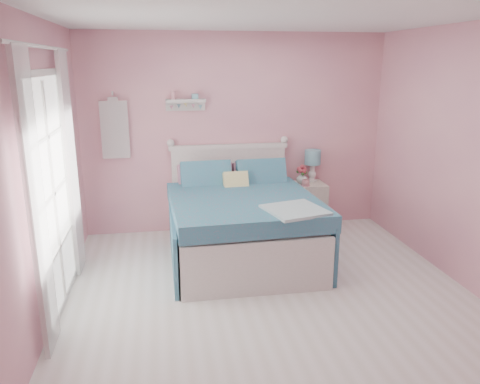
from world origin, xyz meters
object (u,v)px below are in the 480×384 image
object	(u,v)px
bed	(241,223)
table_lamp	(313,160)
nightstand	(308,206)
teacup	(306,183)
vase	(302,178)

from	to	relation	value
bed	table_lamp	xyz separation A→B (m)	(1.14, 0.89, 0.54)
nightstand	teacup	xyz separation A→B (m)	(-0.08, -0.11, 0.36)
table_lamp	vase	world-z (taller)	table_lamp
bed	table_lamp	distance (m)	1.55
bed	vase	bearing A→B (deg)	36.93
table_lamp	teacup	size ratio (longest dim) A/B	4.21
teacup	table_lamp	bearing A→B (deg)	54.51
bed	teacup	bearing A→B (deg)	31.72
vase	table_lamp	bearing A→B (deg)	29.29
bed	teacup	size ratio (longest dim) A/B	19.90
nightstand	table_lamp	world-z (taller)	table_lamp
nightstand	vase	xyz separation A→B (m)	(-0.09, 0.01, 0.40)
table_lamp	teacup	xyz separation A→B (m)	(-0.16, -0.23, -0.26)
nightstand	vase	size ratio (longest dim) A/B	4.10
table_lamp	teacup	world-z (taller)	table_lamp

